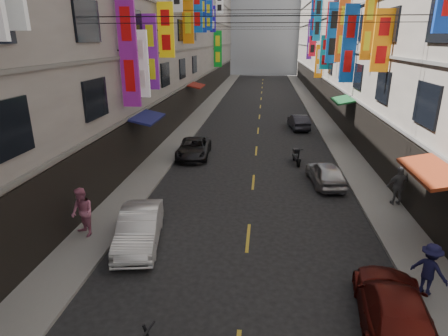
% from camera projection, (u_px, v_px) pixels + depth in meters
% --- Properties ---
extents(sidewalk_left, '(2.00, 90.00, 0.12)m').
position_uv_depth(sidewalk_left, '(200.00, 115.00, 37.63)').
color(sidewalk_left, slate).
rests_on(sidewalk_left, ground).
extents(sidewalk_right, '(2.00, 90.00, 0.12)m').
position_uv_depth(sidewalk_right, '(321.00, 118.00, 36.41)').
color(sidewalk_right, slate).
rests_on(sidewalk_right, ground).
extents(building_row_left, '(10.14, 90.00, 19.00)m').
position_uv_depth(building_row_left, '(135.00, 14.00, 35.17)').
color(building_row_left, gray).
rests_on(building_row_left, ground).
extents(building_row_right, '(10.14, 90.00, 19.00)m').
position_uv_depth(building_row_right, '(400.00, 13.00, 32.73)').
color(building_row_right, '#A49889').
rests_on(building_row_right, ground).
extents(haze_block, '(18.00, 8.00, 22.00)m').
position_uv_depth(haze_block, '(265.00, 21.00, 80.45)').
color(haze_block, '#A4ABB7').
rests_on(haze_block, ground).
extents(shop_signage, '(14.00, 55.00, 12.19)m').
position_uv_depth(shop_signage, '(260.00, 13.00, 27.57)').
color(shop_signage, '#0E55AD').
rests_on(shop_signage, ground).
extents(street_awnings, '(13.99, 35.20, 0.41)m').
position_uv_depth(street_awnings, '(234.00, 119.00, 21.15)').
color(street_awnings, '#124613').
rests_on(street_awnings, ground).
extents(overhead_cables, '(14.00, 38.04, 1.24)m').
position_uv_depth(overhead_cables, '(260.00, 13.00, 22.89)').
color(overhead_cables, black).
rests_on(overhead_cables, ground).
extents(lane_markings, '(0.12, 80.20, 0.01)m').
position_uv_depth(lane_markings, '(259.00, 123.00, 34.22)').
color(lane_markings, gold).
rests_on(lane_markings, ground).
extents(scooter_far_right, '(0.54, 1.80, 1.14)m').
position_uv_depth(scooter_far_right, '(296.00, 157.00, 23.00)').
color(scooter_far_right, black).
rests_on(scooter_far_right, ground).
extents(car_left_mid, '(2.09, 4.22, 1.33)m').
position_uv_depth(car_left_mid, '(139.00, 228.00, 13.84)').
color(car_left_mid, silver).
rests_on(car_left_mid, ground).
extents(car_left_far, '(2.20, 4.38, 1.19)m').
position_uv_depth(car_left_far, '(194.00, 148.00, 24.22)').
color(car_left_far, black).
rests_on(car_left_far, ground).
extents(car_right_near, '(2.28, 4.52, 1.26)m').
position_uv_depth(car_right_near, '(394.00, 309.00, 9.73)').
color(car_right_near, '#55130E').
rests_on(car_right_near, ground).
extents(car_right_mid, '(1.93, 3.85, 1.26)m').
position_uv_depth(car_right_mid, '(326.00, 173.00, 19.60)').
color(car_right_mid, '#B0B0B5').
rests_on(car_right_mid, ground).
extents(car_right_far, '(1.77, 3.92, 1.25)m').
position_uv_depth(car_right_far, '(299.00, 122.00, 31.82)').
color(car_right_far, '#282830').
rests_on(car_right_far, ground).
extents(pedestrian_lfar, '(1.13, 1.07, 1.92)m').
position_uv_depth(pedestrian_lfar, '(82.00, 212.00, 14.13)').
color(pedestrian_lfar, '#C36788').
rests_on(pedestrian_lfar, sidewalk_left).
extents(pedestrian_rnear, '(1.13, 1.13, 1.63)m').
position_uv_depth(pedestrian_rnear, '(429.00, 269.00, 10.88)').
color(pedestrian_rnear, '#141335').
rests_on(pedestrian_rnear, sidewalk_right).
extents(pedestrian_rfar, '(1.11, 0.70, 1.81)m').
position_uv_depth(pedestrian_rfar, '(399.00, 186.00, 16.84)').
color(pedestrian_rfar, '#5D5E60').
rests_on(pedestrian_rfar, sidewalk_right).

